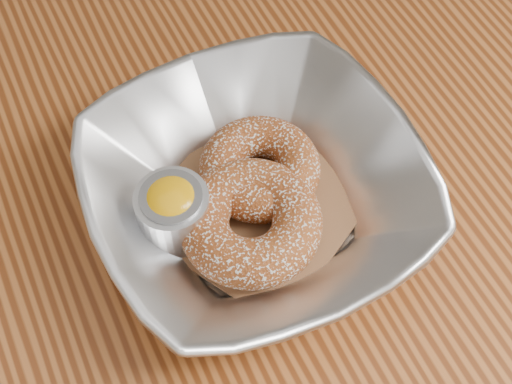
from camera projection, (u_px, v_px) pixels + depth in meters
name	position (u px, v px, depth m)	size (l,w,h in m)	color
table	(264.00, 275.00, 0.64)	(1.20, 0.80, 0.75)	brown
serving_bowl	(256.00, 191.00, 0.54)	(0.25, 0.25, 0.06)	silver
parchment	(256.00, 206.00, 0.56)	(0.14, 0.14, 0.00)	brown
donut_back	(260.00, 168.00, 0.55)	(0.09, 0.09, 0.03)	brown
donut_front	(250.00, 222.00, 0.53)	(0.11, 0.11, 0.04)	brown
ramekin	(173.00, 211.00, 0.52)	(0.05, 0.05, 0.05)	silver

